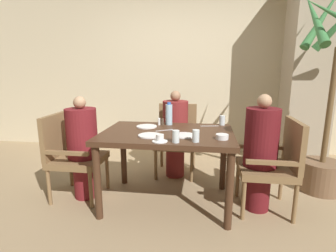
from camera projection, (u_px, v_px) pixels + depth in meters
ground_plane at (167, 202)px, 2.79m from camera, size 16.00×16.00×0.00m
wall_back at (184, 68)px, 4.36m from camera, size 8.00×0.06×2.80m
pillar_stone at (308, 71)px, 3.59m from camera, size 0.56×0.56×2.70m
dining_table at (167, 141)px, 2.64m from camera, size 1.31×0.91×0.77m
chair_left_side at (71, 152)px, 2.82m from camera, size 0.52×0.52×0.92m
diner_in_left_chair at (83, 147)px, 2.79m from camera, size 0.32×0.32×1.11m
chair_far_side at (176, 136)px, 3.51m from camera, size 0.52×0.52×0.92m
diner_in_far_chair at (175, 133)px, 3.35m from camera, size 0.32×0.32×1.12m
chair_right_side at (275, 162)px, 2.54m from camera, size 0.52×0.52×0.92m
diner_in_right_chair at (260, 152)px, 2.54m from camera, size 0.32×0.32×1.16m
potted_palm at (329, 118)px, 2.86m from camera, size 0.88×0.90×2.30m
plate_main_left at (184, 135)px, 2.46m from camera, size 0.22×0.22×0.01m
plate_main_right at (150, 135)px, 2.46m from camera, size 0.22×0.22×0.01m
plate_dessert_center at (147, 126)px, 2.84m from camera, size 0.22×0.22×0.01m
teacup_with_saucer at (160, 139)px, 2.27m from camera, size 0.13×0.13×0.07m
bowl_small at (222, 137)px, 2.35m from camera, size 0.11×0.11×0.04m
water_bottle at (169, 114)px, 2.94m from camera, size 0.08×0.08×0.25m
glass_tall_near at (196, 136)px, 2.25m from camera, size 0.06×0.06×0.11m
glass_tall_mid at (222, 120)px, 2.93m from camera, size 0.06×0.06×0.11m
glass_tall_far at (176, 136)px, 2.24m from camera, size 0.06×0.06×0.11m
salt_shaker at (159, 122)px, 2.93m from camera, size 0.03×0.03×0.08m
pepper_shaker at (162, 122)px, 2.92m from camera, size 0.03×0.03×0.07m
fork_beside_plate at (166, 130)px, 2.68m from camera, size 0.17×0.11×0.00m
knife_beside_plate at (210, 126)px, 2.88m from camera, size 0.20×0.05×0.00m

